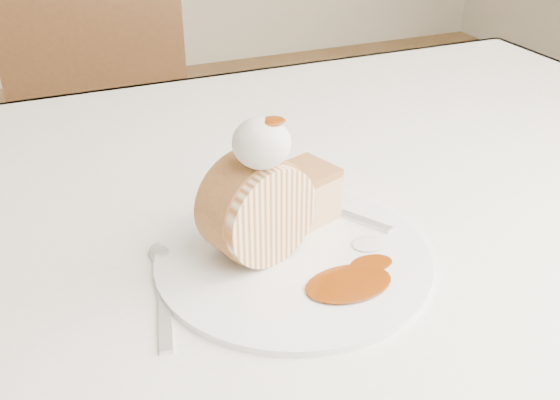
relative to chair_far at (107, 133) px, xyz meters
name	(u,v)px	position (x,y,z in m)	size (l,w,h in m)	color
table	(277,257)	(0.09, -0.90, 0.18)	(1.40, 0.90, 0.75)	white
chair_far	(107,133)	(0.00, 0.00, 0.00)	(0.45, 0.45, 0.84)	brown
plate	(293,257)	(0.05, -1.03, 0.28)	(0.28, 0.28, 0.01)	white
roulade_slice	(257,209)	(0.02, -1.01, 0.33)	(0.10, 0.10, 0.06)	#FFE4B1
cake_chunk	(304,197)	(0.09, -0.97, 0.30)	(0.06, 0.06, 0.05)	#A26B3D
whipped_cream	(261,143)	(0.02, -1.02, 0.40)	(0.05, 0.05, 0.05)	silver
caramel_drizzle	(271,115)	(0.03, -1.03, 0.43)	(0.03, 0.02, 0.01)	#652604
caramel_pool	(349,283)	(0.08, -1.09, 0.28)	(0.09, 0.06, 0.00)	#652604
fork	(343,214)	(0.13, -0.98, 0.28)	(0.02, 0.16, 0.00)	silver
spoon	(165,305)	(-0.08, -1.05, 0.27)	(0.02, 0.15, 0.00)	silver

